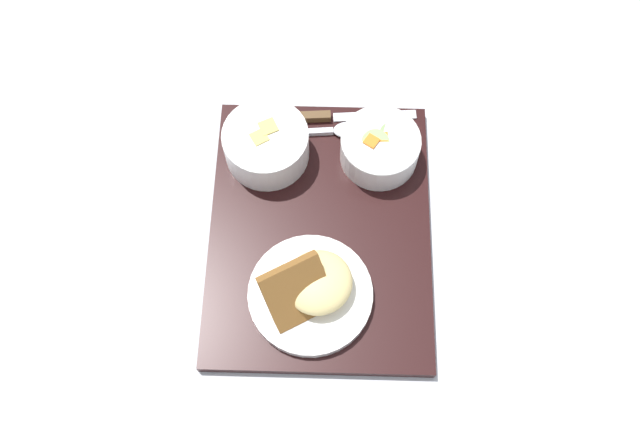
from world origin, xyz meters
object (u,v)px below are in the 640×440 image
plate_main (312,290)px  knife (335,116)px  spoon (331,131)px  bowl_salad (380,147)px  bowl_soup (266,143)px

plate_main → knife: size_ratio=0.90×
spoon → bowl_salad: bearing=-34.0°
bowl_soup → spoon: (-0.03, 0.10, -0.03)m
bowl_salad → bowl_soup: 0.17m
knife → plate_main: bearing=-99.5°
bowl_soup → knife: 0.13m
bowl_salad → knife: bearing=-140.6°
bowl_soup → bowl_salad: bearing=84.3°
bowl_soup → knife: bearing=117.7°
plate_main → spoon: plate_main is taller
bowl_salad → knife: size_ratio=0.62×
bowl_salad → plate_main: size_ratio=0.68×
bowl_salad → bowl_soup: size_ratio=0.93×
plate_main → spoon: 0.26m
plate_main → knife: 0.29m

